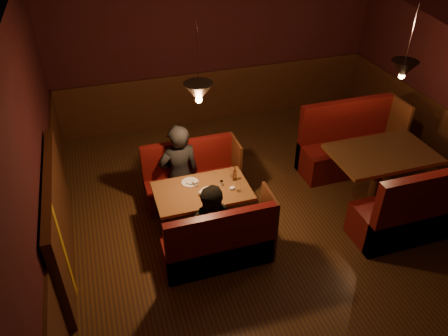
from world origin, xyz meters
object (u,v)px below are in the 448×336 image
object	(u,v)px
main_table	(203,199)
second_bench_near	(417,214)
main_bench_far	(192,182)
second_table	(380,164)
main_bench_near	(220,247)
diner_b	(215,214)
second_bench_far	(348,148)
diner_a	(178,155)

from	to	relation	value
main_table	second_bench_near	xyz separation A→B (m)	(2.64, -0.99, -0.15)
main_bench_far	second_table	xyz separation A→B (m)	(2.59, -0.83, 0.31)
second_bench_near	second_table	bearing A→B (deg)	92.20
main_bench_near	diner_b	world-z (taller)	diner_b
second_table	second_bench_far	world-z (taller)	second_bench_far
diner_b	diner_a	bearing A→B (deg)	114.71
main_bench_far	second_table	bearing A→B (deg)	-17.75
second_bench_far	diner_a	world-z (taller)	diner_a
main_bench_near	second_table	xyz separation A→B (m)	(2.59, 0.58, 0.31)
main_bench_near	diner_b	distance (m)	0.44
main_bench_far	second_bench_far	size ratio (longest dim) A/B	0.85
second_bench_near	second_bench_far	bearing A→B (deg)	90.00
second_bench_far	second_bench_near	bearing A→B (deg)	-90.00
second_bench_far	second_bench_near	distance (m)	1.73
second_bench_near	diner_a	xyz separation A→B (m)	(-2.81, 1.66, 0.45)
second_bench_near	diner_a	size ratio (longest dim) A/B	0.98
main_bench_near	second_bench_far	bearing A→B (deg)	28.91
second_table	diner_b	bearing A→B (deg)	-170.65
main_bench_far	diner_a	bearing A→B (deg)	-169.60
diner_a	diner_b	distance (m)	1.24
second_table	second_bench_far	bearing A→B (deg)	87.80
second_bench_near	diner_a	world-z (taller)	diner_a
main_bench_far	main_bench_near	bearing A→B (deg)	-90.00
main_bench_near	second_table	bearing A→B (deg)	12.67
second_bench_far	second_bench_near	world-z (taller)	same
diner_b	second_bench_near	bearing A→B (deg)	7.51
main_table	diner_a	world-z (taller)	diner_a
second_bench_near	main_bench_near	bearing A→B (deg)	173.82
main_bench_far	diner_b	distance (m)	1.32
main_bench_far	diner_b	xyz separation A→B (m)	(-0.02, -1.26, 0.41)
main_bench_far	second_table	world-z (taller)	main_bench_far
main_bench_near	second_bench_near	bearing A→B (deg)	-6.18
main_bench_far	main_table	bearing A→B (deg)	-91.10
main_table	main_bench_far	world-z (taller)	main_bench_far
main_bench_near	second_table	distance (m)	2.67
main_bench_far	diner_b	size ratio (longest dim) A/B	0.96
main_table	diner_b	distance (m)	0.59
second_bench_far	diner_a	size ratio (longest dim) A/B	0.98
second_bench_near	main_table	bearing A→B (deg)	159.41
second_table	second_bench_far	size ratio (longest dim) A/B	0.90
second_bench_far	second_table	bearing A→B (deg)	-92.20
main_table	diner_b	world-z (taller)	diner_b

